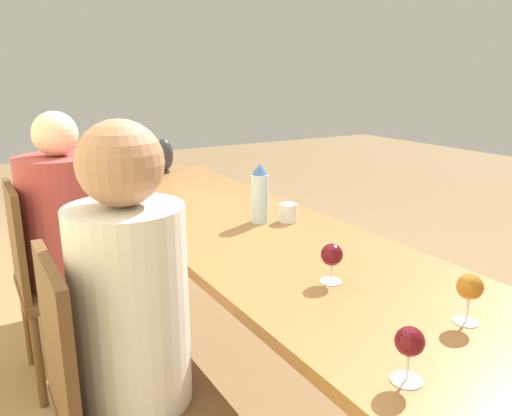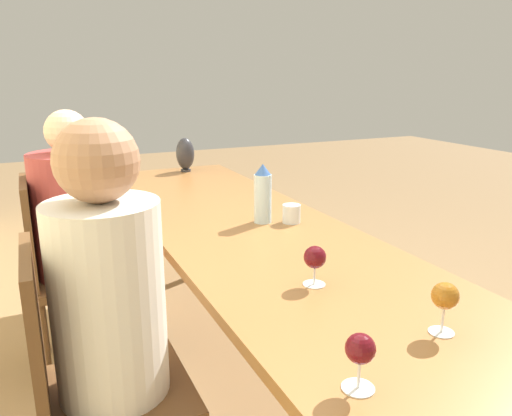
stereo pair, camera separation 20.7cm
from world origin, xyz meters
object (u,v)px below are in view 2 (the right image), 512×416
Objects in this scene: wine_glass_3 at (360,351)px; chair_far at (64,268)px; water_tumbler at (291,214)px; chair_near at (91,384)px; wine_glass_0 at (315,258)px; wine_glass_2 at (445,297)px; person_far at (81,235)px; water_bottle at (263,194)px; vase at (185,154)px; person_near at (115,320)px.

wine_glass_3 is 1.72m from chair_far.
water_tumbler is 1.09m from chair_near.
chair_far reaches higher than water_tumbler.
wine_glass_2 reaches higher than wine_glass_0.
person_far reaches higher than water_tumbler.
wine_glass_0 is at bearing 19.93° from wine_glass_2.
person_far reaches higher than wine_glass_0.
water_bottle is 1.27m from vase.
chair_far is (1.12, 0.68, -0.33)m from wine_glass_0.
chair_far is 1.01m from person_near.
water_tumbler is 1.20m from wine_glass_3.
wine_glass_2 is 0.35m from wine_glass_3.
chair_far is (1.51, 0.82, -0.34)m from wine_glass_2.
wine_glass_3 is at bearing 171.53° from vase.
chair_far is (0.99, 0.00, 0.00)m from chair_near.
chair_near is 0.21m from person_near.
chair_near is at bearing 180.00° from chair_far.
wine_glass_0 is 1.35m from chair_far.
water_tumbler is 0.64× the size of wine_glass_0.
water_bottle is 1.06m from chair_near.
water_tumbler is at bearing -120.39° from person_far.
wine_glass_2 is (-2.34, 0.03, -0.02)m from vase.
wine_glass_0 is (-0.62, 0.25, 0.05)m from water_tumbler.
vase is (1.33, 0.08, 0.08)m from water_tumbler.
water_bottle is at bearing -11.84° from wine_glass_0.
wine_glass_2 is 0.15× the size of chair_near.
wine_glass_0 is at bearing -21.06° from wine_glass_3.
wine_glass_3 is 0.10× the size of person_far.
water_tumbler is 0.99m from person_far.
vase is at bearing -1.36° from water_bottle.
wine_glass_2 is at bearing -125.04° from person_near.
person_far is (0.99, -0.09, 0.15)m from chair_near.
vase is at bearing -0.72° from wine_glass_2.
water_bottle is 2.06× the size of wine_glass_3.
water_tumbler is 0.36× the size of vase.
vase is 1.75× the size of wine_glass_0.
chair_near is (0.62, 0.49, -0.33)m from wine_glass_3.
water_bottle is 0.15m from water_tumbler.
wine_glass_3 is (-0.50, 0.19, 0.00)m from wine_glass_0.
water_tumbler is at bearing -6.33° from wine_glass_2.
person_far is (0.50, 0.85, -0.13)m from water_tumbler.
wine_glass_0 is 0.42m from wine_glass_2.
vase is 2.47m from wine_glass_3.
chair_near is (-0.49, 0.94, -0.28)m from water_tumbler.
water_tumbler is 0.09× the size of chair_near.
wine_glass_0 is 1.00× the size of wine_glass_3.
wine_glass_3 is 0.10× the size of person_near.
person_near reaches higher than water_tumbler.
water_tumbler is at bearing -59.96° from person_near.
wine_glass_3 is 1.67m from person_far.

